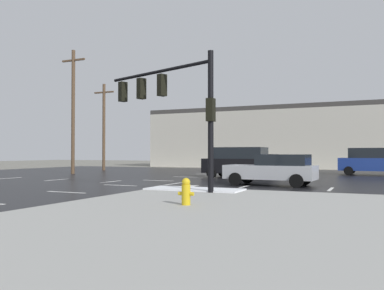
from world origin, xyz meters
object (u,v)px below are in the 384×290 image
(utility_pole_far, at_px, (73,109))
(traffic_signal_mast, at_px, (172,98))
(suv_blue, at_px, (373,161))
(suv_black, at_px, (240,162))
(sedan_tan, at_px, (266,164))
(sedan_silver, at_px, (273,169))
(utility_pole_distant, at_px, (104,125))
(fire_hydrant, at_px, (186,191))

(utility_pole_far, bearing_deg, traffic_signal_mast, -36.24)
(suv_blue, xyz_separation_m, suv_black, (-8.08, -7.27, 0.00))
(sedan_tan, xyz_separation_m, utility_pole_far, (-14.70, -3.53, 4.31))
(sedan_silver, xyz_separation_m, suv_black, (-3.48, 5.51, 0.24))
(traffic_signal_mast, xyz_separation_m, sedan_silver, (3.15, 5.09, -3.15))
(suv_black, bearing_deg, utility_pole_far, -176.50)
(traffic_signal_mast, bearing_deg, utility_pole_far, -16.79)
(traffic_signal_mast, height_order, utility_pole_distant, utility_pole_distant)
(suv_black, bearing_deg, sedan_tan, 75.85)
(fire_hydrant, height_order, suv_black, suv_black)
(sedan_silver, relative_size, suv_black, 0.94)
(traffic_signal_mast, xyz_separation_m, suv_blue, (7.75, 17.87, -2.91))
(fire_hydrant, bearing_deg, utility_pole_distant, 131.02)
(suv_blue, xyz_separation_m, sedan_silver, (-4.60, -12.78, -0.24))
(utility_pole_far, bearing_deg, fire_hydrant, -41.48)
(sedan_silver, height_order, utility_pole_distant, utility_pole_distant)
(utility_pole_far, bearing_deg, sedan_silver, -16.87)
(sedan_tan, relative_size, sedan_silver, 0.99)
(suv_blue, distance_m, utility_pole_far, 23.45)
(fire_hydrant, distance_m, suv_blue, 22.98)
(fire_hydrant, bearing_deg, traffic_signal_mast, 121.09)
(suv_blue, bearing_deg, suv_black, -135.29)
(traffic_signal_mast, height_order, suv_black, traffic_signal_mast)
(traffic_signal_mast, bearing_deg, utility_pole_distant, -27.27)
(suv_blue, relative_size, utility_pole_far, 0.50)
(sedan_silver, bearing_deg, suv_black, -54.76)
(suv_blue, distance_m, sedan_silver, 13.59)
(fire_hydrant, xyz_separation_m, utility_pole_distant, (-18.69, 21.49, 3.84))
(sedan_tan, xyz_separation_m, utility_pole_distant, (-16.58, 3.10, 3.52))
(suv_blue, bearing_deg, fire_hydrant, -99.89)
(suv_blue, distance_m, sedan_tan, 8.19)
(fire_hydrant, xyz_separation_m, sedan_tan, (-2.11, 18.39, 0.32))
(sedan_tan, bearing_deg, utility_pole_distant, 169.52)
(suv_blue, relative_size, sedan_tan, 1.08)
(fire_hydrant, distance_m, utility_pole_distant, 28.74)
(traffic_signal_mast, height_order, sedan_silver, traffic_signal_mast)
(fire_hydrant, height_order, utility_pole_far, utility_pole_far)
(utility_pole_far, height_order, utility_pole_distant, utility_pole_far)
(sedan_silver, bearing_deg, suv_blue, -106.82)
(traffic_signal_mast, bearing_deg, sedan_tan, -73.17)
(traffic_signal_mast, bearing_deg, sedan_silver, -102.32)
(traffic_signal_mast, height_order, suv_blue, traffic_signal_mast)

